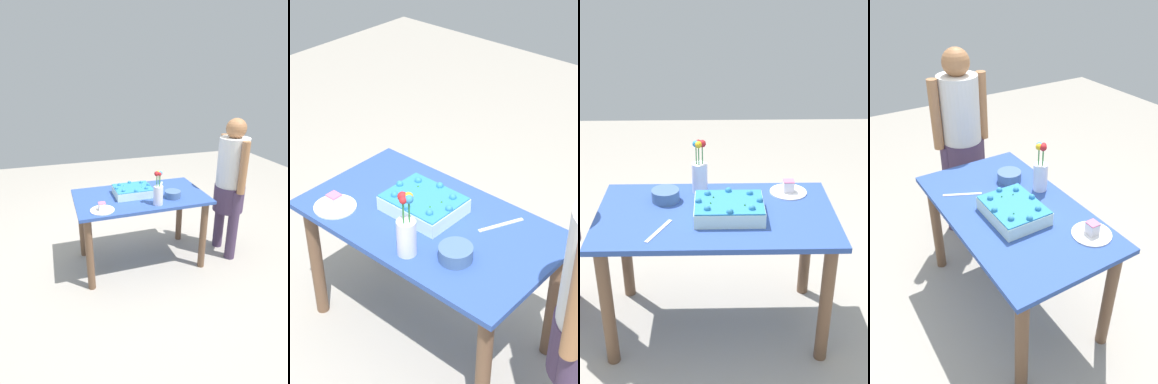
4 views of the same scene
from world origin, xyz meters
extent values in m
plane|color=#A8A094|center=(0.00, 0.00, 0.00)|extent=(8.00, 8.00, 0.00)
cube|color=#304F9F|center=(0.00, 0.00, 0.75)|extent=(1.29, 0.74, 0.03)
cylinder|color=brown|center=(-0.57, -0.29, 0.37)|extent=(0.07, 0.07, 0.73)
cylinder|color=brown|center=(0.57, -0.29, 0.37)|extent=(0.07, 0.07, 0.73)
cylinder|color=brown|center=(-0.57, 0.29, 0.37)|extent=(0.07, 0.07, 0.73)
cylinder|color=brown|center=(0.57, 0.29, 0.37)|extent=(0.07, 0.07, 0.73)
cube|color=white|center=(0.07, -0.03, 0.80)|extent=(0.37, 0.29, 0.08)
cube|color=#2D80BB|center=(0.07, -0.03, 0.84)|extent=(0.36, 0.28, 0.01)
sphere|color=#2D80BB|center=(0.23, -0.03, 0.85)|extent=(0.04, 0.04, 0.04)
sphere|color=#2D80BB|center=(0.18, 0.05, 0.85)|extent=(0.04, 0.04, 0.04)
sphere|color=#2D80BB|center=(0.07, 0.09, 0.85)|extent=(0.04, 0.04, 0.04)
sphere|color=#2D80BB|center=(-0.04, 0.05, 0.85)|extent=(0.04, 0.04, 0.04)
sphere|color=#2D80BB|center=(-0.09, -0.03, 0.85)|extent=(0.04, 0.04, 0.04)
sphere|color=#2D80BB|center=(-0.04, -0.12, 0.85)|extent=(0.04, 0.04, 0.04)
sphere|color=#2D80BB|center=(0.07, -0.16, 0.85)|extent=(0.04, 0.04, 0.04)
sphere|color=#2D80BB|center=(0.18, -0.12, 0.85)|extent=(0.04, 0.04, 0.04)
cone|color=#2D8438|center=(-0.03, -0.06, 0.85)|extent=(0.02, 0.02, 0.02)
cone|color=#2D8438|center=(0.15, -0.08, 0.85)|extent=(0.02, 0.02, 0.02)
cone|color=#2D8438|center=(-0.01, 0.01, 0.85)|extent=(0.02, 0.02, 0.02)
cylinder|color=white|center=(0.42, 0.24, 0.77)|extent=(0.22, 0.22, 0.01)
cube|color=white|center=(0.42, 0.24, 0.80)|extent=(0.06, 0.06, 0.06)
cube|color=pink|center=(0.42, 0.24, 0.83)|extent=(0.06, 0.06, 0.01)
cube|color=silver|center=(-0.29, -0.19, 0.76)|extent=(0.12, 0.22, 0.00)
cylinder|color=white|center=(-0.09, 0.26, 0.85)|extent=(0.09, 0.09, 0.18)
cylinder|color=#2D8438|center=(-0.07, 0.26, 1.00)|extent=(0.01, 0.01, 0.12)
sphere|color=red|center=(-0.07, 0.26, 1.06)|extent=(0.04, 0.04, 0.04)
cylinder|color=#2D8438|center=(-0.10, 0.28, 1.00)|extent=(0.01, 0.01, 0.12)
sphere|color=red|center=(-0.10, 0.28, 1.06)|extent=(0.03, 0.03, 0.03)
cylinder|color=#2D8438|center=(-0.11, 0.25, 1.00)|extent=(0.01, 0.01, 0.12)
sphere|color=#3086C4|center=(-0.11, 0.25, 1.06)|extent=(0.04, 0.04, 0.04)
cylinder|color=#2D8438|center=(-0.09, 0.24, 1.00)|extent=(0.01, 0.01, 0.12)
sphere|color=yellow|center=(-0.09, 0.24, 1.06)|extent=(0.04, 0.04, 0.04)
cylinder|color=#496995|center=(-0.28, 0.15, 0.79)|extent=(0.16, 0.16, 0.07)
camera|label=1|loc=(0.80, 2.62, 1.90)|focal=28.00mm
camera|label=2|loc=(-1.53, 1.72, 2.46)|focal=55.00mm
camera|label=3|loc=(-0.01, -2.28, 2.01)|focal=45.00mm
camera|label=4|loc=(1.54, -0.93, 2.03)|focal=35.00mm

